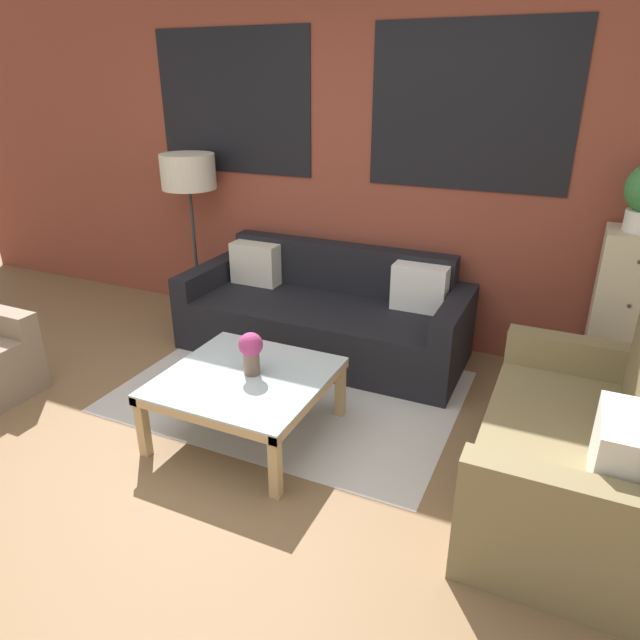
# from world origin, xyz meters

# --- Properties ---
(ground_plane) EXTENTS (16.00, 16.00, 0.00)m
(ground_plane) POSITION_xyz_m (0.00, 0.00, 0.00)
(ground_plane) COLOR brown
(wall_back_brick) EXTENTS (8.40, 0.09, 2.80)m
(wall_back_brick) POSITION_xyz_m (0.00, 2.44, 1.41)
(wall_back_brick) COLOR brown
(wall_back_brick) RESTS_ON ground_plane
(rug) EXTENTS (2.23, 1.59, 0.00)m
(rug) POSITION_xyz_m (0.13, 1.25, 0.00)
(rug) COLOR #BCB7B2
(rug) RESTS_ON ground_plane
(couch_dark) EXTENTS (2.17, 0.88, 0.78)m
(couch_dark) POSITION_xyz_m (0.07, 1.95, 0.28)
(couch_dark) COLOR black
(couch_dark) RESTS_ON ground_plane
(settee_vintage) EXTENTS (0.80, 1.48, 0.92)m
(settee_vintage) POSITION_xyz_m (1.93, 0.84, 0.31)
(settee_vintage) COLOR olive
(settee_vintage) RESTS_ON ground_plane
(coffee_table) EXTENTS (0.92, 0.92, 0.40)m
(coffee_table) POSITION_xyz_m (0.13, 0.69, 0.34)
(coffee_table) COLOR silver
(coffee_table) RESTS_ON ground_plane
(floor_lamp) EXTENTS (0.45, 0.45, 1.41)m
(floor_lamp) POSITION_xyz_m (-1.26, 2.14, 1.23)
(floor_lamp) COLOR #2D2D2D
(floor_lamp) RESTS_ON ground_plane
(drawer_cabinet) EXTENTS (0.40, 0.40, 1.12)m
(drawer_cabinet) POSITION_xyz_m (2.12, 2.17, 0.56)
(drawer_cabinet) COLOR #C6B793
(drawer_cabinet) RESTS_ON ground_plane
(flower_vase) EXTENTS (0.14, 0.14, 0.26)m
(flower_vase) POSITION_xyz_m (0.16, 0.73, 0.55)
(flower_vase) COLOR brown
(flower_vase) RESTS_ON coffee_table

